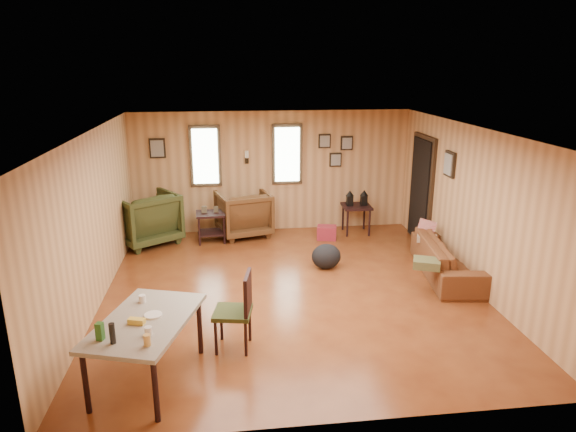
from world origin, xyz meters
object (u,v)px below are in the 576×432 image
(recliner_green, at_px, (145,216))
(side_table, at_px, (357,204))
(end_table, at_px, (211,222))
(sofa, at_px, (450,253))
(recliner_brown, at_px, (243,211))
(dining_table, at_px, (145,326))

(recliner_green, xyz_separation_m, side_table, (4.08, 0.11, 0.06))
(recliner_green, distance_m, end_table, 1.23)
(sofa, height_order, recliner_brown, recliner_brown)
(end_table, distance_m, side_table, 2.88)
(dining_table, bearing_deg, recliner_green, 115.12)
(side_table, relative_size, dining_table, 0.55)
(sofa, height_order, side_table, side_table)
(recliner_brown, relative_size, side_table, 1.11)
(sofa, distance_m, recliner_green, 5.48)
(end_table, xyz_separation_m, dining_table, (-0.59, -4.46, 0.26))
(recliner_green, relative_size, dining_table, 0.67)
(side_table, bearing_deg, recliner_brown, 176.68)
(recliner_brown, xyz_separation_m, dining_table, (-1.21, -4.76, 0.17))
(dining_table, bearing_deg, sofa, 45.18)
(end_table, bearing_deg, side_table, 3.41)
(end_table, bearing_deg, recliner_brown, 25.62)
(recliner_green, height_order, dining_table, recliner_green)
(sofa, bearing_deg, recliner_green, 74.23)
(recliner_green, relative_size, side_table, 1.23)
(recliner_green, bearing_deg, end_table, 142.95)
(sofa, distance_m, end_table, 4.36)
(recliner_brown, bearing_deg, side_table, 162.00)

